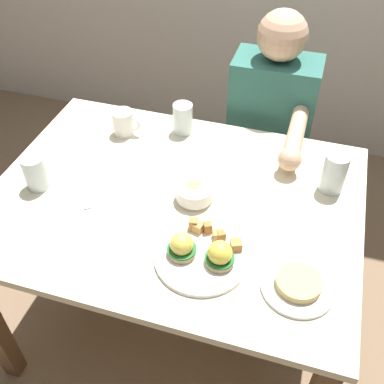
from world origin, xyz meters
The scene contains 11 objects.
ground_plane centered at (0.00, 0.00, 0.00)m, with size 6.00×6.00×0.00m, color #7F664C.
dining_table centered at (0.00, 0.00, 0.63)m, with size 1.20×0.90×0.74m.
eggs_benedict_plate centered at (0.16, -0.22, 0.77)m, with size 0.27×0.27×0.09m.
fruit_bowl centered at (0.07, 0.01, 0.77)m, with size 0.12×0.12×0.06m.
coffee_mug centered at (-0.29, 0.28, 0.79)m, with size 0.11×0.08×0.09m.
fork centered at (-0.29, -0.08, 0.74)m, with size 0.12×0.13×0.00m.
water_glass_near centered at (0.48, 0.19, 0.80)m, with size 0.08×0.08×0.14m.
water_glass_far centered at (-0.45, -0.08, 0.79)m, with size 0.08×0.08×0.12m.
water_glass_extra centered at (-0.08, 0.36, 0.79)m, with size 0.07×0.07×0.12m.
side_plate centered at (0.43, -0.24, 0.75)m, with size 0.20×0.20×0.04m.
diner_person centered at (0.22, 0.60, 0.65)m, with size 0.34×0.54×1.14m.
Camera 1 is at (0.37, -1.01, 1.77)m, focal length 42.80 mm.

